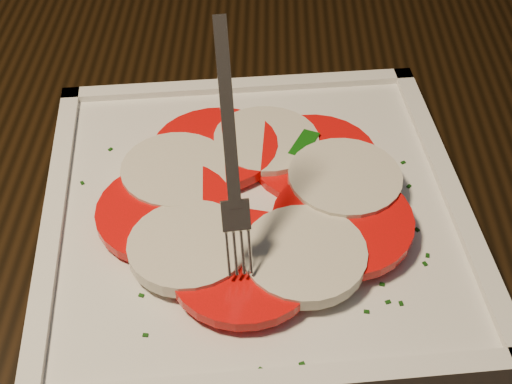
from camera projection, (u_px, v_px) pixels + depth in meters
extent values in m
cube|color=black|center=(278.00, 205.00, 0.58)|extent=(1.25, 0.89, 0.04)
cube|color=black|center=(286.00, 25.00, 1.30)|extent=(0.52, 0.52, 0.04)
cylinder|color=black|center=(165.00, 160.00, 1.41)|extent=(0.04, 0.04, 0.41)
cylinder|color=black|center=(340.00, 210.00, 1.31)|extent=(0.04, 0.04, 0.41)
cylinder|color=black|center=(237.00, 64.00, 1.64)|extent=(0.04, 0.04, 0.41)
cylinder|color=black|center=(389.00, 100.00, 1.55)|extent=(0.04, 0.04, 0.41)
cube|color=silver|center=(256.00, 213.00, 0.54)|extent=(0.37, 0.37, 0.01)
cylinder|color=red|center=(314.00, 158.00, 0.56)|extent=(0.10, 0.10, 0.01)
cylinder|color=beige|center=(266.00, 142.00, 0.58)|extent=(0.09, 0.09, 0.01)
cylinder|color=red|center=(215.00, 148.00, 0.57)|extent=(0.10, 0.10, 0.01)
cylinder|color=beige|center=(177.00, 172.00, 0.55)|extent=(0.09, 0.09, 0.01)
cylinder|color=red|center=(165.00, 210.00, 0.52)|extent=(0.10, 0.10, 0.01)
cylinder|color=beige|center=(189.00, 246.00, 0.49)|extent=(0.09, 0.09, 0.02)
cylinder|color=red|center=(244.00, 266.00, 0.48)|extent=(0.10, 0.10, 0.01)
cylinder|color=beige|center=(304.00, 255.00, 0.48)|extent=(0.08, 0.09, 0.01)
cylinder|color=red|center=(342.00, 222.00, 0.50)|extent=(0.10, 0.10, 0.01)
cylinder|color=beige|center=(345.00, 179.00, 0.53)|extent=(0.09, 0.09, 0.01)
cube|color=#10500D|center=(246.00, 247.00, 0.49)|extent=(0.03, 0.04, 0.00)
cube|color=#10500D|center=(158.00, 206.00, 0.52)|extent=(0.05, 0.02, 0.01)
cube|color=#10500D|center=(307.00, 155.00, 0.56)|extent=(0.01, 0.04, 0.00)
cube|color=#10500D|center=(304.00, 263.00, 0.48)|extent=(0.02, 0.04, 0.01)
cube|color=#10500D|center=(339.00, 228.00, 0.50)|extent=(0.03, 0.05, 0.00)
cube|color=#10500D|center=(309.00, 192.00, 0.53)|extent=(0.02, 0.05, 0.00)
cube|color=#10500D|center=(304.00, 143.00, 0.57)|extent=(0.02, 0.04, 0.00)
cube|color=#0D370A|center=(401.00, 303.00, 0.47)|extent=(0.00, 0.00, 0.00)
cube|color=#0D370A|center=(261.00, 370.00, 0.43)|extent=(0.00, 0.00, 0.00)
cube|color=#0D370A|center=(336.00, 130.00, 0.59)|extent=(0.00, 0.00, 0.00)
cube|color=#0D370A|center=(141.00, 295.00, 0.47)|extent=(0.00, 0.00, 0.00)
cube|color=#0D370A|center=(382.00, 284.00, 0.48)|extent=(0.00, 0.00, 0.00)
cube|color=#0D370A|center=(397.00, 190.00, 0.54)|extent=(0.00, 0.00, 0.00)
cube|color=#0D370A|center=(409.00, 186.00, 0.55)|extent=(0.00, 0.00, 0.00)
cube|color=#0D370A|center=(427.00, 255.00, 0.50)|extent=(0.00, 0.00, 0.00)
cube|color=#0D370A|center=(367.00, 143.00, 0.58)|extent=(0.00, 0.00, 0.00)
cube|color=#0D370A|center=(302.00, 364.00, 0.44)|extent=(0.00, 0.00, 0.00)
cube|color=#0D370A|center=(229.00, 105.00, 0.62)|extent=(0.00, 0.00, 0.00)
cube|color=#0D370A|center=(82.00, 183.00, 0.55)|extent=(0.00, 0.00, 0.00)
cube|color=#0D370A|center=(177.00, 293.00, 0.47)|extent=(0.00, 0.00, 0.00)
cube|color=#0D370A|center=(122.00, 240.00, 0.51)|extent=(0.00, 0.00, 0.00)
cube|color=#0D370A|center=(403.00, 162.00, 0.57)|extent=(0.00, 0.00, 0.00)
cube|color=#0D370A|center=(110.00, 149.00, 0.58)|extent=(0.00, 0.00, 0.00)
cube|color=#0D370A|center=(380.00, 176.00, 0.55)|extent=(0.00, 0.00, 0.00)
cube|color=#0D370A|center=(388.00, 302.00, 0.47)|extent=(0.00, 0.00, 0.00)
cube|color=#0D370A|center=(425.00, 264.00, 0.49)|extent=(0.00, 0.00, 0.00)
cube|color=#0D370A|center=(366.00, 312.00, 0.46)|extent=(0.00, 0.00, 0.00)
cube|color=#0D370A|center=(265.00, 125.00, 0.60)|extent=(0.00, 0.00, 0.00)
cube|color=#0D370A|center=(145.00, 335.00, 0.45)|extent=(0.00, 0.00, 0.00)
cube|color=#0D370A|center=(341.00, 122.00, 0.60)|extent=(0.00, 0.00, 0.00)
cube|color=#0D370A|center=(417.00, 230.00, 0.51)|extent=(0.00, 0.00, 0.00)
cube|color=#0D370A|center=(349.00, 151.00, 0.58)|extent=(0.00, 0.00, 0.00)
cube|color=#0D370A|center=(400.00, 206.00, 0.53)|extent=(0.00, 0.00, 0.00)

